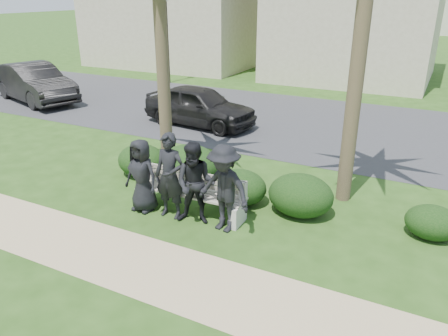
{
  "coord_description": "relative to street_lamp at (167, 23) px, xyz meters",
  "views": [
    {
      "loc": [
        3.84,
        -6.87,
        4.45
      ],
      "look_at": [
        -0.19,
        1.0,
        0.84
      ],
      "focal_mm": 35.0,
      "sensor_mm": 36.0,
      "label": 1
    }
  ],
  "objects": [
    {
      "name": "car_a",
      "position": [
        5.26,
        -5.93,
        -2.25
      ],
      "size": [
        4.23,
        2.05,
        1.39
      ],
      "primitive_type": "imported",
      "rotation": [
        0.0,
        0.0,
        1.47
      ],
      "color": "black",
      "rests_on": "ground"
    },
    {
      "name": "man_a",
      "position": [
        7.41,
        -12.09,
        -2.14
      ],
      "size": [
        0.81,
        0.56,
        1.61
      ],
      "primitive_type": "imported",
      "rotation": [
        0.0,
        0.0,
        -0.06
      ],
      "color": "black",
      "rests_on": "ground"
    },
    {
      "name": "man_d",
      "position": [
        9.35,
        -12.06,
        -2.05
      ],
      "size": [
        1.25,
        0.85,
        1.78
      ],
      "primitive_type": "imported",
      "rotation": [
        0.0,
        0.0,
        -0.17
      ],
      "color": "black",
      "rests_on": "ground"
    },
    {
      "name": "park_bench",
      "position": [
        8.38,
        -11.74,
        -2.56
      ],
      "size": [
        2.44,
        0.62,
        0.85
      ],
      "rotation": [
        0.0,
        0.0,
        0.03
      ],
      "color": "#9D9384",
      "rests_on": "ground"
    },
    {
      "name": "stucco_bldg_left",
      "position": [
        -3.0,
        6.0,
        0.72
      ],
      "size": [
        10.4,
        8.4,
        7.3
      ],
      "color": "tan",
      "rests_on": "ground"
    },
    {
      "name": "ground",
      "position": [
        9.0,
        -12.0,
        -2.94
      ],
      "size": [
        160.0,
        160.0,
        0.0
      ],
      "primitive_type": "plane",
      "color": "#244513",
      "rests_on": "ground"
    },
    {
      "name": "hedge_c",
      "position": [
        9.12,
        -10.82,
        -2.55
      ],
      "size": [
        1.21,
        1.0,
        0.79
      ],
      "primitive_type": "ellipsoid",
      "color": "black",
      "rests_on": "ground"
    },
    {
      "name": "man_c",
      "position": [
        8.71,
        -12.05,
        -2.08
      ],
      "size": [
        0.98,
        0.85,
        1.73
      ],
      "primitive_type": "imported",
      "rotation": [
        0.0,
        0.0,
        0.26
      ],
      "color": "black",
      "rests_on": "ground"
    },
    {
      "name": "stucco_bldg_right",
      "position": [
        8.0,
        6.0,
        0.72
      ],
      "size": [
        8.4,
        8.4,
        7.3
      ],
      "color": "tan",
      "rests_on": "ground"
    },
    {
      "name": "hedge_d",
      "position": [
        10.49,
        -10.71,
        -2.49
      ],
      "size": [
        1.39,
        1.15,
        0.91
      ],
      "primitive_type": "ellipsoid",
      "color": "black",
      "rests_on": "ground"
    },
    {
      "name": "footpath",
      "position": [
        9.0,
        -13.8,
        -2.94
      ],
      "size": [
        30.0,
        1.6,
        0.01
      ],
      "primitive_type": "cube",
      "color": "tan",
      "rests_on": "ground"
    },
    {
      "name": "hedge_b",
      "position": [
        7.57,
        -10.41,
        -2.44
      ],
      "size": [
        1.54,
        1.27,
        1.0
      ],
      "primitive_type": "ellipsoid",
      "color": "black",
      "rests_on": "ground"
    },
    {
      "name": "street_lamp",
      "position": [
        0.0,
        0.0,
        0.0
      ],
      "size": [
        0.36,
        0.36,
        4.29
      ],
      "color": "black",
      "rests_on": "ground"
    },
    {
      "name": "hedge_a",
      "position": [
        6.22,
        -10.55,
        -2.52
      ],
      "size": [
        1.3,
        1.07,
        0.84
      ],
      "primitive_type": "ellipsoid",
      "color": "black",
      "rests_on": "ground"
    },
    {
      "name": "hedge_f",
      "position": [
        13.05,
        -10.48,
        -2.61
      ],
      "size": [
        1.02,
        0.84,
        0.66
      ],
      "primitive_type": "ellipsoid",
      "color": "black",
      "rests_on": "ground"
    },
    {
      "name": "car_b",
      "position": [
        -2.78,
        -6.05,
        -2.15
      ],
      "size": [
        5.13,
        3.04,
        1.6
      ],
      "primitive_type": "imported",
      "rotation": [
        0.0,
        0.0,
        1.27
      ],
      "color": "black",
      "rests_on": "ground"
    },
    {
      "name": "man_b",
      "position": [
        8.11,
        -12.06,
        -2.03
      ],
      "size": [
        0.69,
        0.47,
        1.83
      ],
      "primitive_type": "imported",
      "rotation": [
        0.0,
        0.0,
        0.05
      ],
      "color": "black",
      "rests_on": "ground"
    },
    {
      "name": "asphalt_street",
      "position": [
        9.0,
        -4.0,
        -2.94
      ],
      "size": [
        160.0,
        8.0,
        0.01
      ],
      "primitive_type": "cube",
      "color": "#2D2D30",
      "rests_on": "ground"
    }
  ]
}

